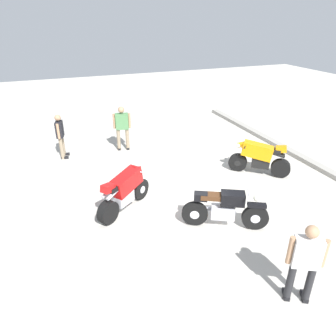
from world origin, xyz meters
name	(u,v)px	position (x,y,z in m)	size (l,w,h in m)	color
ground_plane	(192,189)	(0.00, 0.00, 0.00)	(40.00, 40.00, 0.00)	#B7B2A8
curb_edge	(313,163)	(0.00, 4.60, 0.07)	(14.00, 0.30, 0.15)	#9C978F
motorcycle_red_sportbike	(125,190)	(0.32, -2.09, 0.59)	(1.34, 1.67, 1.14)	black
motorcycle_orange_sportbike	(259,157)	(-0.18, 2.46, 0.59)	(1.40, 1.62, 1.14)	black
motorcycle_black_cruiser	(225,208)	(1.92, -0.04, 0.52)	(1.08, 1.90, 1.09)	black
person_in_white_shirt	(305,260)	(4.34, 0.08, 0.94)	(0.48, 0.60, 1.66)	#262628
person_in_black_shirt	(60,134)	(-3.84, -3.38, 0.89)	(0.63, 0.38, 1.59)	gray
person_in_green_shirt	(122,126)	(-3.73, -1.16, 0.97)	(0.39, 0.66, 1.69)	gray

